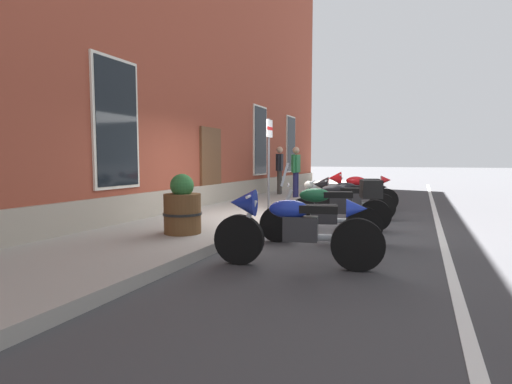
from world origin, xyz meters
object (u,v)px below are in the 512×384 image
motorcycle_blue_sport (290,225)px  motorcycle_red_sport (356,190)px  motorcycle_black_sport (346,196)px  barrel_planter (182,208)px  parking_sign (269,150)px  pedestrian_striped_shirt (296,169)px  pedestrian_dark_jacket (280,167)px  motorcycle_black_naked (338,206)px  motorcycle_green_touring (328,210)px

motorcycle_blue_sport → motorcycle_red_sport: size_ratio=1.09×
motorcycle_red_sport → motorcycle_blue_sport: bearing=-179.4°
motorcycle_black_sport → barrel_planter: barrel_planter is taller
motorcycle_red_sport → barrel_planter: barrel_planter is taller
motorcycle_red_sport → parking_sign: bearing=129.5°
motorcycle_red_sport → barrel_planter: (-5.29, 2.11, -0.00)m
pedestrian_striped_shirt → parking_sign: bearing=-174.9°
motorcycle_blue_sport → pedestrian_dark_jacket: bearing=20.2°
motorcycle_blue_sport → parking_sign: parking_sign is taller
pedestrian_dark_jacket → barrel_planter: size_ratio=1.70×
pedestrian_dark_jacket → parking_sign: (-4.15, -1.17, 0.51)m
parking_sign → motorcycle_red_sport: bearing=-50.5°
motorcycle_black_naked → barrel_planter: barrel_planter is taller
motorcycle_green_touring → motorcycle_red_sport: size_ratio=0.99×
pedestrian_striped_shirt → barrel_planter: 7.01m
motorcycle_black_naked → pedestrian_dark_jacket: pedestrian_dark_jacket is taller
motorcycle_black_sport → parking_sign: size_ratio=0.90×
motorcycle_black_naked → pedestrian_dark_jacket: size_ratio=1.18×
motorcycle_blue_sport → motorcycle_black_naked: bearing=-0.5°
motorcycle_black_naked → motorcycle_black_sport: bearing=3.0°
barrel_planter → pedestrian_dark_jacket: bearing=7.3°
pedestrian_striped_shirt → parking_sign: size_ratio=0.73×
motorcycle_green_touring → motorcycle_red_sport: motorcycle_green_touring is taller
motorcycle_black_naked → pedestrian_dark_jacket: (5.60, 3.20, 0.64)m
motorcycle_green_touring → pedestrian_striped_shirt: (6.06, 2.42, 0.53)m
motorcycle_green_touring → barrel_planter: (-0.93, 2.28, 0.02)m
motorcycle_red_sport → parking_sign: 2.73m
pedestrian_striped_shirt → motorcycle_black_naked: bearing=-153.9°
parking_sign → motorcycle_black_naked: bearing=-125.6°
motorcycle_black_naked → pedestrian_striped_shirt: bearing=26.1°
motorcycle_black_naked → motorcycle_red_sport: (3.06, 0.09, 0.10)m
motorcycle_black_sport → motorcycle_black_naked: bearing=-177.0°
motorcycle_black_naked → pedestrian_dark_jacket: 6.48m
motorcycle_green_touring → motorcycle_red_sport: (4.37, 0.17, 0.02)m
motorcycle_black_sport → motorcycle_blue_sport: bearing=-179.4°
motorcycle_green_touring → motorcycle_black_sport: 2.72m
motorcycle_blue_sport → motorcycle_red_sport: 6.07m
parking_sign → barrel_planter: parking_sign is taller
motorcycle_black_naked → motorcycle_black_sport: 1.41m
motorcycle_black_naked → pedestrian_striped_shirt: pedestrian_striped_shirt is taller
motorcycle_blue_sport → pedestrian_dark_jacket: size_ratio=1.28×
pedestrian_dark_jacket → motorcycle_black_naked: bearing=-150.2°
motorcycle_black_sport → motorcycle_red_sport: 1.65m
motorcycle_green_touring → barrel_planter: size_ratio=1.98×
motorcycle_blue_sport → motorcycle_red_sport: motorcycle_red_sport is taller
pedestrian_dark_jacket → motorcycle_black_sport: bearing=-143.3°
pedestrian_dark_jacket → parking_sign: size_ratio=0.75×
motorcycle_black_sport → motorcycle_red_sport: motorcycle_red_sport is taller
motorcycle_red_sport → parking_sign: (-1.60, 1.95, 1.05)m
motorcycle_green_touring → motorcycle_red_sport: 4.37m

